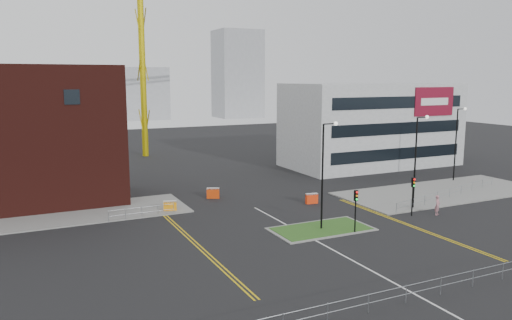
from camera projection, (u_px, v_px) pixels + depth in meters
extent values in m
plane|color=black|center=(360.00, 265.00, 34.46)|extent=(200.00, 200.00, 0.00)
cube|color=slate|center=(34.00, 219.00, 45.54)|extent=(28.00, 8.00, 0.12)
cube|color=slate|center=(442.00, 192.00, 56.27)|extent=(24.00, 10.00, 0.12)
cube|color=slate|center=(321.00, 229.00, 42.43)|extent=(8.60, 4.60, 0.08)
cube|color=#23541C|center=(321.00, 229.00, 42.43)|extent=(8.00, 4.00, 0.12)
cube|color=#401410|center=(27.00, 136.00, 49.76)|extent=(18.00, 10.00, 14.00)
cube|color=black|center=(72.00, 97.00, 46.34)|extent=(1.40, 0.10, 1.40)
cube|color=#A8ABAD|center=(371.00, 125.00, 73.03)|extent=(25.00, 12.00, 12.00)
cube|color=black|center=(398.00, 154.00, 68.24)|extent=(22.00, 0.10, 1.60)
cube|color=black|center=(399.00, 128.00, 67.67)|extent=(22.00, 0.10, 1.60)
cube|color=black|center=(400.00, 102.00, 67.10)|extent=(22.00, 0.10, 1.60)
cube|color=maroon|center=(434.00, 102.00, 69.60)|extent=(7.00, 0.15, 4.00)
cube|color=white|center=(435.00, 102.00, 69.51)|extent=(5.00, 0.05, 1.00)
cylinder|color=#C1AB0B|center=(142.00, 59.00, 80.02)|extent=(1.00, 1.00, 31.62)
cylinder|color=black|center=(322.00, 178.00, 41.70)|extent=(0.16, 0.16, 9.00)
cylinder|color=black|center=(330.00, 124.00, 41.23)|extent=(1.20, 0.10, 0.10)
sphere|color=silver|center=(336.00, 124.00, 41.48)|extent=(0.36, 0.36, 0.36)
cylinder|color=black|center=(415.00, 164.00, 48.58)|extent=(0.16, 0.16, 9.00)
cylinder|color=black|center=(422.00, 117.00, 48.11)|extent=(1.20, 0.10, 0.10)
sphere|color=silver|center=(427.00, 117.00, 48.36)|extent=(0.36, 0.36, 0.36)
cylinder|color=black|center=(456.00, 146.00, 61.66)|extent=(0.16, 0.16, 9.00)
cylinder|color=black|center=(462.00, 109.00, 61.18)|extent=(1.20, 0.10, 0.10)
sphere|color=silver|center=(465.00, 109.00, 61.44)|extent=(0.36, 0.36, 0.36)
cylinder|color=black|center=(355.00, 216.00, 41.26)|extent=(0.12, 0.12, 3.00)
cube|color=black|center=(356.00, 196.00, 40.98)|extent=(0.28, 0.22, 0.90)
sphere|color=red|center=(357.00, 192.00, 40.82)|extent=(0.18, 0.18, 0.18)
sphere|color=orange|center=(357.00, 196.00, 40.87)|extent=(0.18, 0.18, 0.18)
sphere|color=#0CCC33|center=(357.00, 199.00, 40.92)|extent=(0.18, 0.18, 0.18)
cylinder|color=black|center=(412.00, 200.00, 46.44)|extent=(0.12, 0.12, 3.00)
cube|color=black|center=(413.00, 182.00, 46.16)|extent=(0.28, 0.22, 0.90)
sphere|color=red|center=(414.00, 179.00, 46.00)|extent=(0.18, 0.18, 0.18)
sphere|color=orange|center=(414.00, 183.00, 46.05)|extent=(0.18, 0.18, 0.18)
sphere|color=#0CCC33|center=(414.00, 186.00, 46.10)|extent=(0.18, 0.18, 0.18)
cylinder|color=gray|center=(424.00, 282.00, 28.95)|extent=(24.00, 0.04, 0.04)
cylinder|color=gray|center=(424.00, 290.00, 29.03)|extent=(24.00, 0.04, 0.04)
cylinder|color=gray|center=(142.00, 207.00, 45.65)|extent=(6.00, 0.04, 0.04)
cylinder|color=gray|center=(142.00, 213.00, 45.73)|extent=(6.00, 0.04, 0.04)
cylinder|color=gray|center=(108.00, 216.00, 44.45)|extent=(0.05, 0.05, 1.10)
cylinder|color=gray|center=(174.00, 209.00, 47.00)|extent=(0.05, 0.05, 1.10)
cylinder|color=gray|center=(450.00, 189.00, 53.24)|extent=(19.01, 5.04, 0.04)
cylinder|color=gray|center=(450.00, 193.00, 53.32)|extent=(19.01, 5.04, 0.04)
cylinder|color=gray|center=(396.00, 209.00, 47.06)|extent=(0.05, 0.05, 1.10)
cylinder|color=gray|center=(492.00, 181.00, 59.59)|extent=(0.05, 0.05, 1.10)
cube|color=silver|center=(343.00, 255.00, 36.24)|extent=(0.15, 30.00, 0.01)
cube|color=gold|center=(190.00, 241.00, 39.54)|extent=(0.12, 24.00, 0.01)
cube|color=gold|center=(194.00, 240.00, 39.67)|extent=(0.12, 24.00, 0.01)
cube|color=gold|center=(406.00, 225.00, 43.84)|extent=(0.12, 20.00, 0.01)
cube|color=gold|center=(408.00, 224.00, 43.97)|extent=(0.12, 20.00, 0.01)
cube|color=gray|center=(127.00, 94.00, 153.18)|extent=(24.00, 12.00, 16.00)
cube|color=gray|center=(238.00, 74.00, 162.63)|extent=(14.00, 12.00, 28.00)
cube|color=gray|center=(62.00, 100.00, 154.76)|extent=(30.00, 12.00, 12.00)
imported|color=#BD7A85|center=(437.00, 205.00, 46.86)|extent=(0.82, 0.71, 1.88)
cube|color=orange|center=(170.00, 206.00, 48.10)|extent=(1.32, 0.75, 1.04)
cube|color=silver|center=(170.00, 202.00, 48.03)|extent=(1.32, 0.75, 0.12)
cube|color=red|center=(213.00, 193.00, 53.41)|extent=(1.40, 0.96, 1.11)
cube|color=silver|center=(213.00, 189.00, 53.33)|extent=(1.40, 0.96, 0.13)
cube|color=#FC370E|center=(312.00, 199.00, 51.17)|extent=(1.30, 0.59, 1.05)
cube|color=silver|center=(312.00, 194.00, 51.10)|extent=(1.30, 0.59, 0.13)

